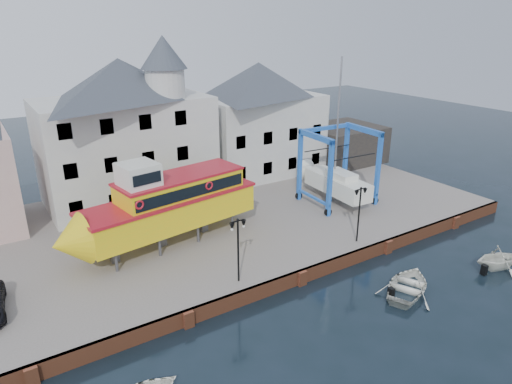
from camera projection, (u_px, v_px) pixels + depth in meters
ground at (301, 284)px, 29.60m from camera, size 140.00×140.00×0.00m
hardstanding at (220, 219)px, 38.08m from camera, size 44.00×22.00×1.00m
quay_wall at (300, 277)px, 29.51m from camera, size 44.00×0.47×1.00m
building_white_main at (127, 129)px, 39.02m from camera, size 14.00×8.30×14.00m
building_white_right at (258, 119)px, 46.77m from camera, size 12.00×8.00×11.20m
shed_dark at (342, 144)px, 51.53m from camera, size 8.00×7.00×4.00m
lamp_post_left at (238, 234)px, 27.05m from camera, size 1.12×0.32×4.20m
lamp_post_right at (360, 201)px, 32.10m from camera, size 1.12×0.32×4.20m
tour_boat at (160, 206)px, 31.58m from camera, size 15.02×5.63×6.39m
travel_lift at (332, 177)px, 40.31m from camera, size 6.02×8.30×12.38m
motorboat_b at (408, 291)px, 28.92m from camera, size 5.70×5.06×0.98m
motorboat_c at (497, 268)px, 31.52m from camera, size 4.25×3.93×1.85m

